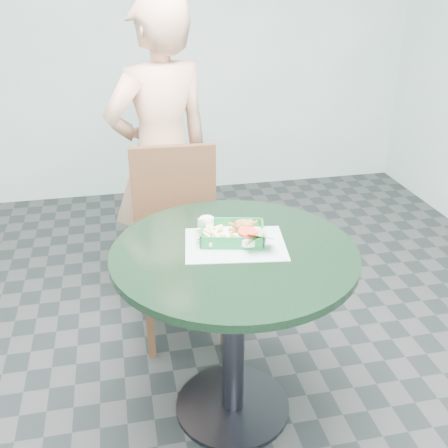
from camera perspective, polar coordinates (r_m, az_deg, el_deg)
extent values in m
cube|color=#303335|center=(2.37, 0.94, -19.29)|extent=(4.00, 5.00, 0.02)
cube|color=silver|center=(4.15, -7.18, 21.91)|extent=(4.00, 0.04, 2.80)
cylinder|color=#292931|center=(2.37, 0.95, -19.12)|extent=(0.48, 0.48, 0.02)
cylinder|color=#292931|center=(2.12, 1.02, -12.06)|extent=(0.09, 0.09, 0.70)
cylinder|color=#1D3828|center=(1.92, 1.10, -3.70)|extent=(0.90, 0.90, 0.03)
cube|color=black|center=(2.54, -4.72, -3.18)|extent=(0.42, 0.42, 0.04)
cube|color=black|center=(2.60, -5.48, 3.63)|extent=(0.42, 0.04, 0.46)
cube|color=black|center=(2.51, -8.07, -10.23)|extent=(0.04, 0.04, 0.43)
cube|color=black|center=(2.54, 0.07, -9.34)|extent=(0.04, 0.04, 0.43)
cube|color=black|center=(2.80, -8.67, -5.97)|extent=(0.04, 0.04, 0.43)
cube|color=black|center=(2.84, -1.44, -5.24)|extent=(0.04, 0.04, 0.43)
imported|color=tan|center=(2.72, -6.85, 8.29)|extent=(0.74, 0.62, 1.73)
cube|color=#99B8B4|center=(1.95, 1.21, -2.72)|extent=(0.40, 0.33, 0.00)
cube|color=#197035|center=(1.98, 0.90, -2.02)|extent=(0.23, 0.17, 0.01)
cube|color=white|center=(1.98, 0.91, -1.87)|extent=(0.22, 0.16, 0.00)
cube|color=#197035|center=(2.04, 0.40, -0.36)|extent=(0.23, 0.01, 0.04)
cube|color=#197035|center=(1.90, 1.46, -2.52)|extent=(0.23, 0.01, 0.04)
cube|color=#197035|center=(1.99, 4.10, -1.08)|extent=(0.01, 0.17, 0.04)
cube|color=#197035|center=(1.95, -2.35, -1.72)|extent=(0.01, 0.17, 0.04)
cylinder|color=#F0C27E|center=(1.98, 2.17, -1.35)|extent=(0.11, 0.11, 0.02)
cylinder|color=white|center=(1.99, -2.21, -0.52)|extent=(0.06, 0.06, 0.03)
cylinder|color=silver|center=(1.98, -2.22, -0.12)|extent=(0.05, 0.05, 0.00)
cylinder|color=white|center=(1.94, 2.94, -1.97)|extent=(0.08, 0.08, 0.03)
torus|color=beige|center=(1.93, 2.95, -1.51)|extent=(0.08, 0.08, 0.01)
cylinder|color=#E73D30|center=(1.92, 2.96, -1.28)|extent=(0.07, 0.07, 0.01)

